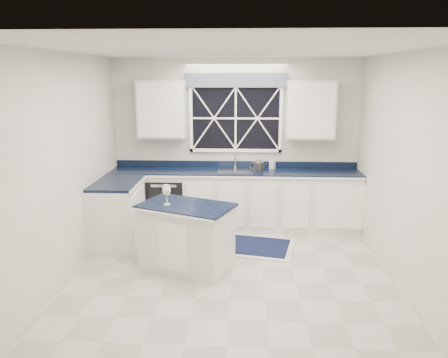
{
  "coord_description": "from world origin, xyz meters",
  "views": [
    {
      "loc": [
        0.14,
        -4.87,
        2.45
      ],
      "look_at": [
        -0.11,
        0.4,
        1.17
      ],
      "focal_mm": 35.0,
      "sensor_mm": 36.0,
      "label": 1
    }
  ],
  "objects_px": {
    "wine_glass": "(166,191)",
    "soap_bottle": "(272,163)",
    "island": "(187,236)",
    "faucet": "(235,159)",
    "kettle": "(258,165)",
    "dishwasher": "(168,202)"
  },
  "relations": [
    {
      "from": "wine_glass",
      "to": "soap_bottle",
      "type": "xyz_separation_m",
      "value": [
        1.43,
        1.8,
        0.01
      ]
    },
    {
      "from": "wine_glass",
      "to": "island",
      "type": "bearing_deg",
      "value": 2.22
    },
    {
      "from": "faucet",
      "to": "soap_bottle",
      "type": "xyz_separation_m",
      "value": [
        0.61,
        -0.01,
        -0.06
      ]
    },
    {
      "from": "faucet",
      "to": "kettle",
      "type": "distance_m",
      "value": 0.42
    },
    {
      "from": "island",
      "to": "wine_glass",
      "type": "xyz_separation_m",
      "value": [
        -0.24,
        -0.01,
        0.6
      ]
    },
    {
      "from": "dishwasher",
      "to": "soap_bottle",
      "type": "relative_size",
      "value": 4.35
    },
    {
      "from": "soap_bottle",
      "to": "island",
      "type": "bearing_deg",
      "value": -123.61
    },
    {
      "from": "dishwasher",
      "to": "island",
      "type": "bearing_deg",
      "value": -72.11
    },
    {
      "from": "dishwasher",
      "to": "kettle",
      "type": "distance_m",
      "value": 1.59
    },
    {
      "from": "wine_glass",
      "to": "soap_bottle",
      "type": "bearing_deg",
      "value": 51.57
    },
    {
      "from": "faucet",
      "to": "wine_glass",
      "type": "relative_size",
      "value": 1.19
    },
    {
      "from": "faucet",
      "to": "island",
      "type": "height_order",
      "value": "faucet"
    },
    {
      "from": "wine_glass",
      "to": "faucet",
      "type": "bearing_deg",
      "value": 65.52
    },
    {
      "from": "island",
      "to": "wine_glass",
      "type": "relative_size",
      "value": 5.17
    },
    {
      "from": "dishwasher",
      "to": "kettle",
      "type": "xyz_separation_m",
      "value": [
        1.47,
        -0.01,
        0.62
      ]
    },
    {
      "from": "faucet",
      "to": "island",
      "type": "relative_size",
      "value": 0.23
    },
    {
      "from": "dishwasher",
      "to": "island",
      "type": "height_order",
      "value": "island"
    },
    {
      "from": "faucet",
      "to": "soap_bottle",
      "type": "relative_size",
      "value": 1.6
    },
    {
      "from": "dishwasher",
      "to": "faucet",
      "type": "distance_m",
      "value": 1.31
    },
    {
      "from": "faucet",
      "to": "kettle",
      "type": "height_order",
      "value": "faucet"
    },
    {
      "from": "kettle",
      "to": "island",
      "type": "bearing_deg",
      "value": -101.76
    },
    {
      "from": "kettle",
      "to": "wine_glass",
      "type": "bearing_deg",
      "value": -107.49
    }
  ]
}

